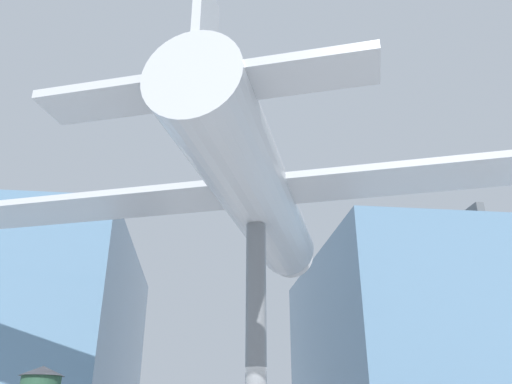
{
  "coord_description": "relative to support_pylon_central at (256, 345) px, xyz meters",
  "views": [
    {
      "loc": [
        -1.37,
        -12.03,
        1.5
      ],
      "look_at": [
        0.0,
        0.0,
        6.92
      ],
      "focal_mm": 35.0,
      "sensor_mm": 36.0,
      "label": 1
    }
  ],
  "objects": [
    {
      "name": "support_pylon_central",
      "position": [
        0.0,
        0.0,
        0.0
      ],
      "size": [
        0.5,
        0.5,
        5.98
      ],
      "color": "slate",
      "rests_on": "ground_plane"
    },
    {
      "name": "suspended_airplane",
      "position": [
        0.04,
        0.13,
        3.95
      ],
      "size": [
        19.57,
        11.99,
        3.52
      ],
      "rotation": [
        0.0,
        0.0,
        -0.33
      ],
      "color": "#B2B7BC",
      "rests_on": "support_pylon_central"
    },
    {
      "name": "glass_pavilion_right",
      "position": [
        10.74,
        14.4,
        1.77
      ],
      "size": [
        11.76,
        15.75,
        10.1
      ],
      "color": "slate",
      "rests_on": "ground_plane"
    },
    {
      "name": "glass_pavilion_left",
      "position": [
        -10.74,
        14.4,
        1.77
      ],
      "size": [
        11.76,
        15.75,
        10.1
      ],
      "color": "slate",
      "rests_on": "ground_plane"
    }
  ]
}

